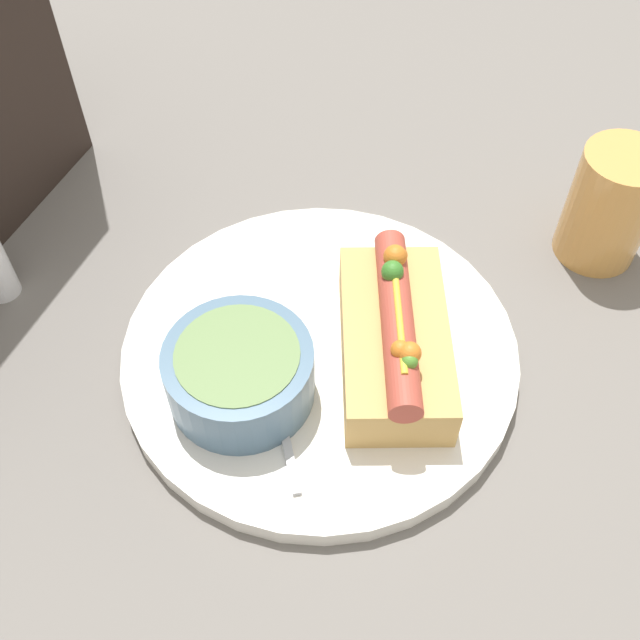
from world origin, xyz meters
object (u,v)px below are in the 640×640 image
soup_bowl (239,371)px  drinking_glass (610,206)px  hot_dog (395,337)px  spoon (272,360)px

soup_bowl → drinking_glass: drinking_glass is taller
hot_dog → soup_bowl: bearing=104.9°
hot_dog → spoon: 0.09m
spoon → hot_dog: bearing=-98.9°
soup_bowl → spoon: 0.04m
hot_dog → spoon: hot_dog is taller
hot_dog → spoon: bearing=92.8°
soup_bowl → spoon: size_ratio=0.80×
soup_bowl → drinking_glass: (0.25, -0.22, 0.01)m
drinking_glass → soup_bowl: bearing=139.6°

